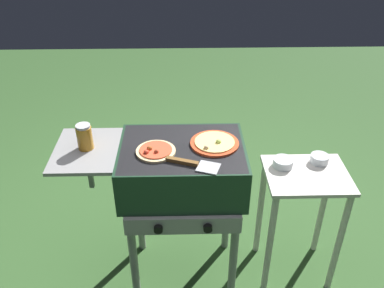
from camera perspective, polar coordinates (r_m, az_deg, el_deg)
The scene contains 9 objects.
ground_plane at distance 2.67m, azimuth -1.12°, elevation -16.90°, with size 8.00×8.00×0.00m, color #38602D.
grill at distance 2.15m, azimuth -1.71°, elevation -3.77°, with size 0.96×0.53×0.90m.
pizza_pepperoni at distance 2.03m, azimuth -5.09°, elevation -0.96°, with size 0.20×0.20×0.04m.
pizza_cheese at distance 2.09m, azimuth 3.12°, elevation 0.14°, with size 0.25×0.25×0.04m.
sauce_jar at distance 2.10m, azimuth -14.64°, elevation 0.95°, with size 0.08×0.08×0.13m.
spatula at distance 1.94m, azimuth 0.11°, elevation -2.77°, with size 0.26×0.14×0.02m.
prep_table at distance 2.39m, azimuth 14.94°, elevation -7.88°, with size 0.44×0.36×0.73m.
topping_bowl_near at distance 2.28m, azimuth 12.47°, elevation -2.57°, with size 0.11×0.11×0.04m.
topping_bowl_far at distance 2.36m, azimuth 17.21°, elevation -2.00°, with size 0.10×0.10×0.04m.
Camera 1 is at (0.01, -1.73, 2.03)m, focal length 38.56 mm.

